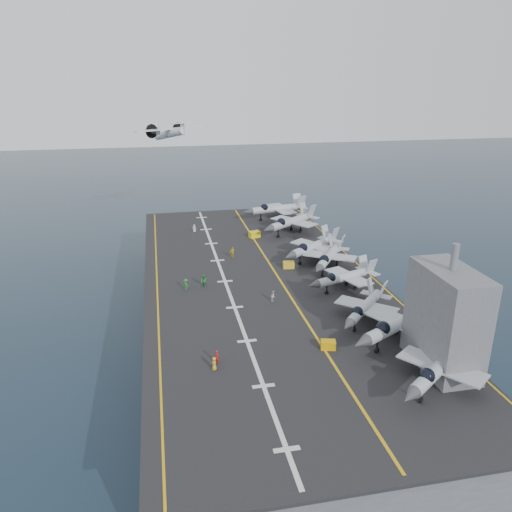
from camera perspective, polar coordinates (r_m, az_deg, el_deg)
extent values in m
plane|color=#142135|center=(87.71, 0.52, -8.89)|extent=(500.00, 500.00, 0.00)
cube|color=#56595E|center=(85.42, 0.53, -5.95)|extent=(36.00, 90.00, 10.00)
cube|color=black|center=(83.28, 0.54, -2.73)|extent=(38.00, 92.00, 0.40)
cube|color=gold|center=(83.82, 2.55, -2.43)|extent=(0.35, 90.00, 0.02)
cube|color=silver|center=(82.26, -3.56, -2.90)|extent=(0.50, 90.00, 0.02)
cube|color=gold|center=(81.67, -11.23, -3.44)|extent=(0.25, 90.00, 0.02)
cube|color=gold|center=(88.61, 12.34, -1.63)|extent=(0.25, 90.00, 0.02)
imported|color=gold|center=(58.62, -4.80, -12.16)|extent=(0.78, 1.06, 1.62)
imported|color=#B21919|center=(59.70, -4.48, -11.43)|extent=(1.19, 1.26, 1.75)
imported|color=#268C33|center=(80.12, -5.99, -2.85)|extent=(1.34, 1.46, 2.03)
imported|color=#257C27|center=(79.46, -8.02, -3.23)|extent=(1.15, 1.29, 1.80)
imported|color=yellow|center=(92.63, -2.71, 0.42)|extent=(1.41, 1.22, 1.98)
imported|color=silver|center=(108.57, -7.06, 3.16)|extent=(1.20, 1.05, 1.67)
imported|color=silver|center=(74.85, 1.99, -4.60)|extent=(1.03, 1.18, 1.65)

